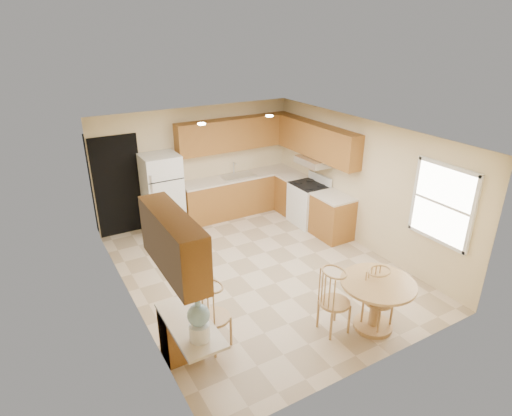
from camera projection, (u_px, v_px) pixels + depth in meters
floor at (260, 270)px, 7.75m from camera, size 5.50×5.50×0.00m
ceiling at (261, 134)px, 6.75m from camera, size 4.50×5.50×0.02m
wall_back at (197, 164)px, 9.43m from camera, size 4.50×0.02×2.50m
wall_front at (378, 286)px, 5.07m from camera, size 4.50×0.02×2.50m
wall_left at (128, 237)px, 6.22m from camera, size 0.02×5.50×2.50m
wall_right at (360, 183)px, 8.28m from camera, size 0.02×5.50×2.50m
doorway at (118, 186)px, 8.70m from camera, size 0.90×0.02×2.10m
base_cab_back at (239, 195)px, 9.92m from camera, size 2.75×0.60×0.87m
counter_back at (239, 177)px, 9.74m from camera, size 2.75×0.63×0.04m
base_cab_right_a at (292, 195)px, 9.94m from camera, size 0.60×0.59×0.87m
counter_right_a at (293, 176)px, 9.76m from camera, size 0.63×0.59×0.04m
base_cab_right_b at (332, 217)px, 8.79m from camera, size 0.60×0.80×0.87m
counter_right_b at (334, 197)px, 8.61m from camera, size 0.63×0.80×0.04m
upper_cab_back at (235, 134)px, 9.47m from camera, size 2.75×0.33×0.70m
upper_cab_right at (317, 141)px, 8.93m from camera, size 0.33×2.42×0.70m
upper_cab_left at (173, 243)px, 4.78m from camera, size 0.33×1.40×0.70m
sink at (238, 176)px, 9.72m from camera, size 0.78×0.44×0.01m
range_hood at (314, 161)px, 9.04m from camera, size 0.50×0.76×0.14m
desk_pedestal at (181, 332)px, 5.64m from camera, size 0.48×0.42×0.72m
desk_top at (190, 325)px, 5.18m from camera, size 0.50×1.20×0.04m
window at (443, 204)px, 6.70m from camera, size 0.06×1.12×1.30m
can_light_a at (202, 124)px, 7.48m from camera, size 0.14×0.14×0.02m
can_light_b at (270, 116)px, 8.12m from camera, size 0.14×0.14×0.02m
refrigerator at (163, 194)px, 8.88m from camera, size 0.74×0.72×1.68m
stove at (309, 203)px, 9.38m from camera, size 0.65×0.76×1.09m
dining_table at (376, 298)px, 6.09m from camera, size 1.06×1.06×0.78m
chair_table_a at (340, 298)px, 5.92m from camera, size 0.44×0.57×1.00m
chair_table_b at (384, 297)px, 6.01m from camera, size 0.41×0.41×0.92m
chair_desk at (217, 313)px, 5.61m from camera, size 0.44×0.57×1.00m
water_crock at (199, 322)px, 4.82m from camera, size 0.26×0.26×0.54m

